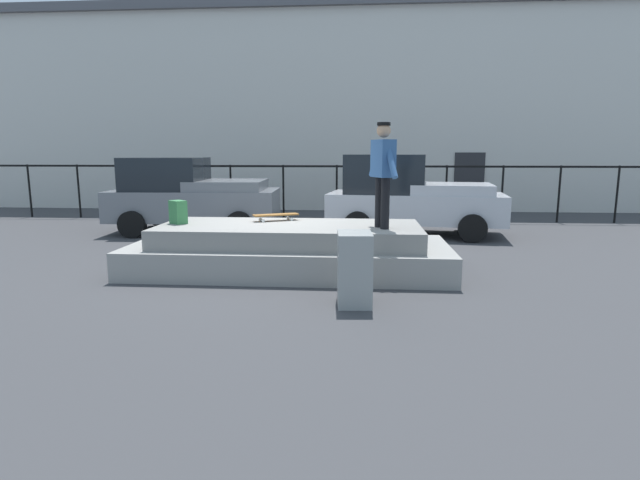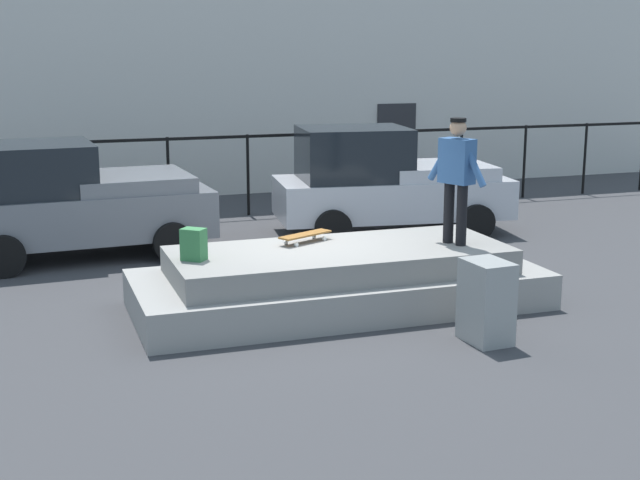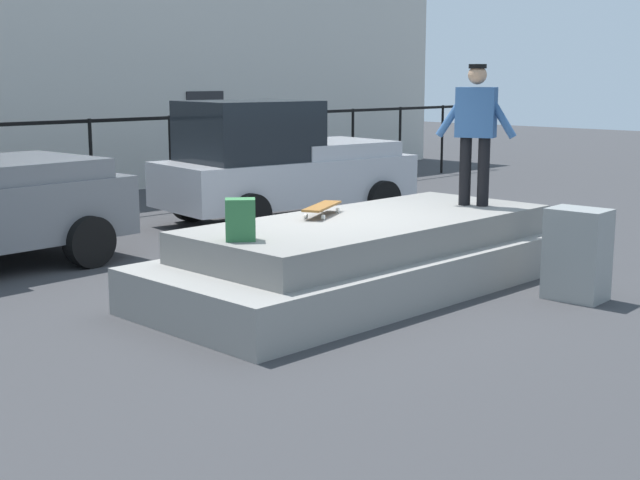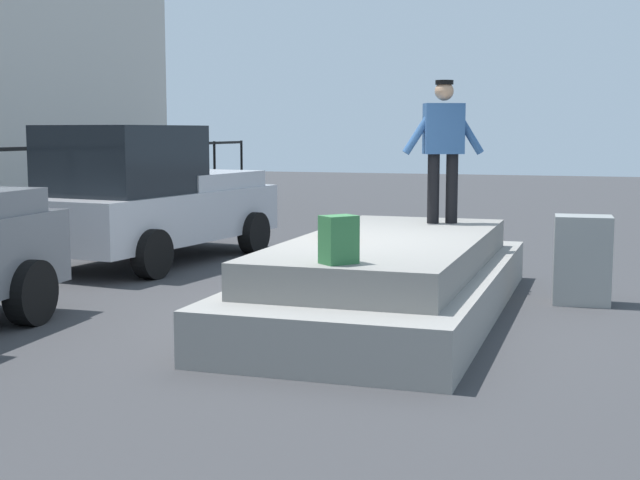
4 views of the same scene
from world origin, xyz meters
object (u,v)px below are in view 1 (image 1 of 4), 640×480
object	(u,v)px
backpack	(178,212)
car_grey_pickup_near	(191,195)
utility_box	(354,269)
skateboarder	(383,168)
car_silver_pickup_mid	(409,196)
skateboard	(276,215)

from	to	relation	value
backpack	car_grey_pickup_near	bearing A→B (deg)	146.14
utility_box	backpack	bearing A→B (deg)	144.77
skateboarder	utility_box	size ratio (longest dim) A/B	1.73
skateboarder	utility_box	bearing A→B (deg)	-104.47
backpack	car_silver_pickup_mid	distance (m)	5.94
car_grey_pickup_near	skateboarder	bearing A→B (deg)	-43.07
utility_box	skateboard	bearing A→B (deg)	117.51
skateboarder	skateboard	size ratio (longest dim) A/B	2.05
backpack	car_grey_pickup_near	world-z (taller)	car_grey_pickup_near
skateboard	car_grey_pickup_near	xyz separation A→B (m)	(-2.78, 3.59, 0.04)
skateboarder	car_silver_pickup_mid	xyz separation A→B (m)	(0.84, 4.35, -0.81)
skateboard	car_grey_pickup_near	world-z (taller)	car_grey_pickup_near
skateboarder	backpack	distance (m)	3.54
car_silver_pickup_mid	skateboard	bearing A→B (deg)	-126.58
skateboarder	utility_box	world-z (taller)	skateboarder
skateboard	car_grey_pickup_near	bearing A→B (deg)	127.67
backpack	skateboard	bearing A→B (deg)	57.37
skateboarder	skateboard	xyz separation A→B (m)	(-1.85, 0.73, -0.87)
skateboard	car_silver_pickup_mid	world-z (taller)	car_silver_pickup_mid
skateboarder	car_grey_pickup_near	distance (m)	6.38
skateboarder	car_silver_pickup_mid	bearing A→B (deg)	79.08
skateboard	car_silver_pickup_mid	size ratio (longest dim) A/B	0.19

